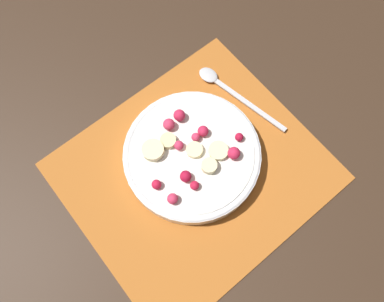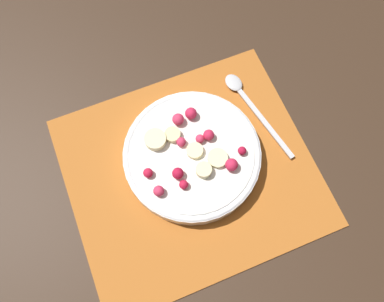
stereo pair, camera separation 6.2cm
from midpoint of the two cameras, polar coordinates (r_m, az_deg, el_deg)
The scene contains 4 objects.
ground_plane at distance 0.66m, azimuth 2.43°, elevation -3.53°, with size 3.00×3.00×0.00m, color #382619.
placemat at distance 0.65m, azimuth 2.44°, elevation -3.46°, with size 0.42×0.37×0.01m.
fruit_bowl at distance 0.64m, azimuth 2.72°, elevation -0.97°, with size 0.23×0.23×0.05m.
spoon at distance 0.71m, azimuth 10.69°, elevation 7.58°, with size 0.06×0.20×0.01m.
Camera 2 is at (-0.07, -0.17, 0.63)m, focal length 35.00 mm.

